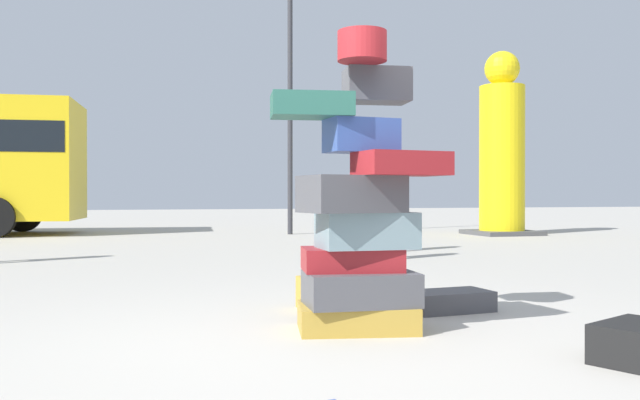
{
  "coord_description": "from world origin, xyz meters",
  "views": [
    {
      "loc": [
        -1.26,
        -4.03,
        0.94
      ],
      "look_at": [
        0.26,
        1.23,
        0.89
      ],
      "focal_mm": 37.44,
      "sensor_mm": 36.0,
      "label": 1
    }
  ],
  "objects_px": {
    "suitcase_tan_foreground_near": "(343,292)",
    "suitcase_charcoal_right_side": "(449,301)",
    "person_bearded_onlooker": "(371,194)",
    "yellow_dummy_statue": "(502,153)",
    "lamp_post": "(290,50)",
    "suitcase_tower": "(360,213)",
    "person_passerby_in_red": "(378,189)"
  },
  "relations": [
    {
      "from": "suitcase_tan_foreground_near",
      "to": "suitcase_charcoal_right_side",
      "type": "bearing_deg",
      "value": -35.59
    },
    {
      "from": "yellow_dummy_statue",
      "to": "lamp_post",
      "type": "bearing_deg",
      "value": 162.17
    },
    {
      "from": "person_bearded_onlooker",
      "to": "yellow_dummy_statue",
      "type": "xyz_separation_m",
      "value": [
        5.16,
        5.0,
        0.98
      ]
    },
    {
      "from": "person_bearded_onlooker",
      "to": "yellow_dummy_statue",
      "type": "relative_size",
      "value": 0.37
    },
    {
      "from": "suitcase_tower",
      "to": "suitcase_tan_foreground_near",
      "type": "relative_size",
      "value": 2.97
    },
    {
      "from": "suitcase_tan_foreground_near",
      "to": "yellow_dummy_statue",
      "type": "distance_m",
      "value": 11.15
    },
    {
      "from": "person_passerby_in_red",
      "to": "person_bearded_onlooker",
      "type": "bearing_deg",
      "value": -22.41
    },
    {
      "from": "lamp_post",
      "to": "suitcase_charcoal_right_side",
      "type": "bearing_deg",
      "value": -96.71
    },
    {
      "from": "person_bearded_onlooker",
      "to": "yellow_dummy_statue",
      "type": "distance_m",
      "value": 7.26
    },
    {
      "from": "suitcase_tower",
      "to": "yellow_dummy_statue",
      "type": "bearing_deg",
      "value": 54.0
    },
    {
      "from": "person_bearded_onlooker",
      "to": "person_passerby_in_red",
      "type": "relative_size",
      "value": 0.92
    },
    {
      "from": "suitcase_charcoal_right_side",
      "to": "yellow_dummy_statue",
      "type": "xyz_separation_m",
      "value": [
        6.02,
        9.06,
        1.85
      ]
    },
    {
      "from": "suitcase_tower",
      "to": "lamp_post",
      "type": "distance_m",
      "value": 11.89
    },
    {
      "from": "suitcase_charcoal_right_side",
      "to": "suitcase_tan_foreground_near",
      "type": "bearing_deg",
      "value": 147.94
    },
    {
      "from": "suitcase_tan_foreground_near",
      "to": "person_bearded_onlooker",
      "type": "relative_size",
      "value": 0.44
    },
    {
      "from": "person_bearded_onlooker",
      "to": "lamp_post",
      "type": "distance_m",
      "value": 7.4
    },
    {
      "from": "person_bearded_onlooker",
      "to": "lamp_post",
      "type": "relative_size",
      "value": 0.23
    },
    {
      "from": "suitcase_tan_foreground_near",
      "to": "person_bearded_onlooker",
      "type": "height_order",
      "value": "person_bearded_onlooker"
    },
    {
      "from": "person_bearded_onlooker",
      "to": "person_passerby_in_red",
      "type": "bearing_deg",
      "value": 163.51
    },
    {
      "from": "suitcase_tower",
      "to": "person_passerby_in_red",
      "type": "xyz_separation_m",
      "value": [
        2.38,
        5.81,
        0.23
      ]
    },
    {
      "from": "person_passerby_in_red",
      "to": "lamp_post",
      "type": "distance_m",
      "value": 6.29
    },
    {
      "from": "yellow_dummy_statue",
      "to": "lamp_post",
      "type": "distance_m",
      "value": 5.59
    },
    {
      "from": "suitcase_tan_foreground_near",
      "to": "person_passerby_in_red",
      "type": "relative_size",
      "value": 0.4
    },
    {
      "from": "suitcase_tan_foreground_near",
      "to": "yellow_dummy_statue",
      "type": "bearing_deg",
      "value": 43.37
    },
    {
      "from": "suitcase_tower",
      "to": "suitcase_charcoal_right_side",
      "type": "xyz_separation_m",
      "value": [
        0.95,
        0.53,
        -0.73
      ]
    },
    {
      "from": "person_bearded_onlooker",
      "to": "yellow_dummy_statue",
      "type": "bearing_deg",
      "value": 142.96
    },
    {
      "from": "lamp_post",
      "to": "yellow_dummy_statue",
      "type": "bearing_deg",
      "value": -17.83
    },
    {
      "from": "suitcase_tower",
      "to": "person_bearded_onlooker",
      "type": "relative_size",
      "value": 1.3
    },
    {
      "from": "suitcase_charcoal_right_side",
      "to": "person_passerby_in_red",
      "type": "distance_m",
      "value": 5.56
    },
    {
      "from": "suitcase_tan_foreground_near",
      "to": "suitcase_charcoal_right_side",
      "type": "distance_m",
      "value": 0.86
    },
    {
      "from": "suitcase_tower",
      "to": "yellow_dummy_statue",
      "type": "height_order",
      "value": "yellow_dummy_statue"
    },
    {
      "from": "suitcase_charcoal_right_side",
      "to": "person_passerby_in_red",
      "type": "relative_size",
      "value": 0.39
    }
  ]
}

